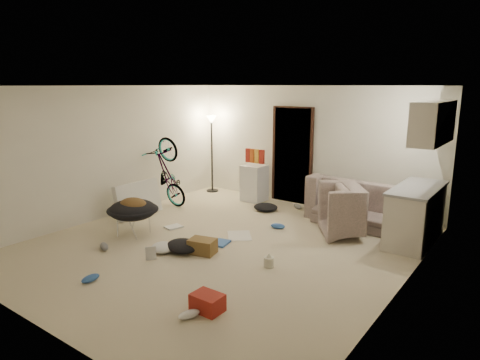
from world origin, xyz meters
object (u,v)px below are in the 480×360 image
Objects in this scene: tv_box at (138,199)px; drink_case_a at (202,246)px; bicycle at (168,188)px; floor_lamp at (212,137)px; juicer at (269,261)px; sofa at (366,207)px; mini_fridge at (254,183)px; saucer_chair at (133,214)px; kitchen_counter at (415,216)px; drink_case_b at (207,303)px; armchair at (360,217)px.

drink_case_a is (2.27, -0.71, -0.22)m from tv_box.
bicycle is 0.82m from tv_box.
floor_lamp is 4.68m from juicer.
floor_lamp is at bearing 0.01° from sofa.
bicycle is 1.89m from mini_fridge.
mini_fridge is at bearing 0.75° from sofa.
sofa is 2.64× the size of mini_fridge.
bicycle is 1.49× the size of tv_box.
floor_lamp is 4.58× the size of drink_case_a.
saucer_chair reaches higher than drink_case_a.
floor_lamp is 2.57m from tv_box.
drink_case_a reaches higher than juicer.
mini_fridge is 0.78× the size of tv_box.
bicycle reaches higher than juicer.
kitchen_counter is 1.47× the size of tv_box.
bicycle is 1.75× the size of saucer_chair.
juicer reaches higher than drink_case_b.
armchair is at bearing -166.48° from kitchen_counter.
kitchen_counter reaches higher than sofa.
floor_lamp is at bearing 113.60° from drink_case_a.
bicycle is 4.42m from drink_case_b.
floor_lamp reaches higher than kitchen_counter.
armchair is 2.78× the size of drink_case_b.
drink_case_a is 1.10m from juicer.
saucer_chair is (0.77, -1.59, -0.03)m from bicycle.
kitchen_counter is at bearing 71.02° from drink_case_b.
juicer is at bearing 93.58° from drink_case_b.
tv_box is 2.58× the size of drink_case_a.
drink_case_a is (-1.61, -2.23, -0.20)m from armchair.
bicycle is 7.35× the size of juicer.
kitchen_counter is at bearing 158.47° from sofa.
mini_fridge is at bearing 118.29° from drink_case_b.
sofa is 5.99× the size of drink_case_b.
saucer_chair is 2.61m from juicer.
bicycle is (-4.73, -0.91, -0.04)m from kitchen_counter.
tv_box is 4.94× the size of juicer.
juicer is (-0.53, -2.06, -0.23)m from armchair.
sofa is 2.75m from juicer.
drink_case_a is (-1.47, -2.89, -0.19)m from sofa.
kitchen_counter reaches higher than armchair.
juicer is (3.45, -2.91, -1.22)m from floor_lamp.
drink_case_a is 1.92× the size of juicer.
saucer_chair is 2.46× the size of drink_case_b.
tv_box reaches higher than juicer.
armchair is (0.14, -0.65, 0.01)m from sofa.
sofa is 0.67m from armchair.
tv_box is at bearing 135.03° from saucer_chair.
drink_case_b is at bearing -109.37° from kitchen_counter.
sofa is 2.56m from mini_fridge.
juicer is at bearing 84.81° from sofa.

